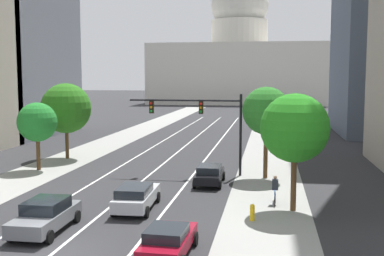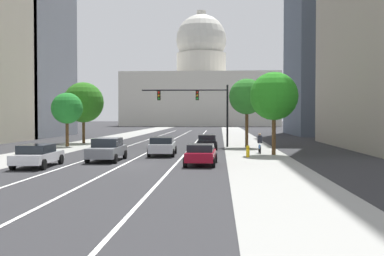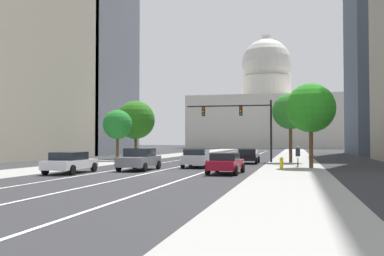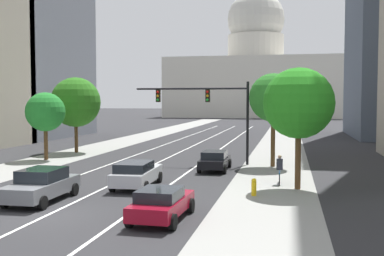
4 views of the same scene
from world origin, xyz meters
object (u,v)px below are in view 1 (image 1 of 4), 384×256
Objects in this scene: car_gray at (46,215)px; car_crimson at (168,240)px; car_silver at (136,196)px; fire_hydrant at (252,212)px; capitol_building at (239,61)px; street_tree_far_right at (295,128)px; street_tree_mid_left at (37,122)px; cyclist at (275,190)px; street_tree_near_left at (66,108)px; car_black at (210,174)px; traffic_signal_mast at (203,116)px; street_tree_mid_right at (266,111)px.

car_gray is 1.13× the size of car_crimson.
car_silver is 6.73m from fire_hydrant.
capitol_building reaches higher than car_gray.
car_crimson is (4.98, -122.06, -11.31)m from capitol_building.
car_crimson is (3.32, -6.75, -0.08)m from car_silver.
street_tree_far_right is at bearing 46.57° from fire_hydrant.
car_gray is 0.87× the size of street_tree_mid_left.
cyclist is (1.21, 3.66, 0.39)m from fire_hydrant.
street_tree_mid_left is (-7.81, 14.59, 3.10)m from car_gray.
capitol_building reaches higher than street_tree_far_right.
street_tree_near_left reaches higher than car_silver.
car_black is at bearing 1.90° from car_crimson.
fire_hydrant is 5.34m from street_tree_far_right.
car_crimson is 10.40m from cyclist.
traffic_signal_mast is 11.28m from street_tree_far_right.
street_tree_mid_right reaches higher than cyclist.
street_tree_near_left is 1.05× the size of street_tree_far_right.
car_black is at bearing 43.99° from cyclist.
fire_hydrant is (6.64, -1.05, -0.32)m from car_silver.
car_gray is at bearing 140.61° from car_silver.
street_tree_near_left is (-17.75, 16.75, 4.22)m from fire_hydrant.
car_silver is at bearing -89.17° from capitol_building.
street_tree_mid_right reaches higher than car_gray.
traffic_signal_mast reaches higher than street_tree_mid_left.
traffic_signal_mast is at bearing 173.00° from street_tree_mid_right.
street_tree_far_right is (1.01, -1.31, 3.87)m from cyclist.
car_black is at bearing -27.26° from car_silver.
capitol_building reaches higher than street_tree_mid_left.
car_crimson is 4.66× the size of fire_hydrant.
street_tree_mid_right is (18.31, -5.75, 0.37)m from street_tree_near_left.
car_crimson is at bearing 153.47° from cyclist.
car_silver is 1.01× the size of car_gray.
street_tree_near_left is at bearing -95.41° from capitol_building.
car_silver is 13.00m from street_tree_mid_right.
capitol_building is 11.23× the size of car_black.
street_tree_mid_right is 1.24× the size of street_tree_mid_left.
street_tree_mid_right is 18.38m from street_tree_mid_left.
capitol_building is 115.87m from car_silver.
cyclist is at bearing -84.95° from street_tree_mid_right.
capitol_building is 53.74× the size of fire_hydrant.
street_tree_far_right is (19.97, -14.40, 0.03)m from street_tree_near_left.
capitol_building is 10.19× the size of car_gray.
fire_hydrant is at bearing -85.92° from capitol_building.
car_silver is 0.73× the size of street_tree_far_right.
street_tree_near_left is (-7.78, 20.13, 3.88)m from car_gray.
traffic_signal_mast is (5.73, 14.97, 3.74)m from car_gray.
car_black is 6.45m from cyclist.
car_crimson is at bearing 179.35° from car_black.
street_tree_far_right reaches higher than car_silver.
street_tree_far_right reaches higher than car_gray.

